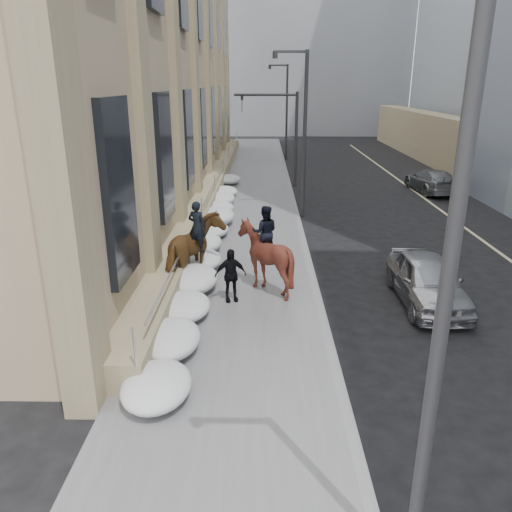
{
  "coord_description": "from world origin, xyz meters",
  "views": [
    {
      "loc": [
        0.86,
        -11.12,
        6.56
      ],
      "look_at": [
        0.66,
        2.79,
        1.7
      ],
      "focal_mm": 35.0,
      "sensor_mm": 36.0,
      "label": 1
    }
  ],
  "objects": [
    {
      "name": "ground",
      "position": [
        0.0,
        0.0,
        0.0
      ],
      "size": [
        140.0,
        140.0,
        0.0
      ],
      "primitive_type": "plane",
      "color": "black",
      "rests_on": "ground"
    },
    {
      "name": "car_silver",
      "position": [
        5.97,
        3.3,
        0.76
      ],
      "size": [
        1.81,
        4.47,
        1.52
      ],
      "primitive_type": "imported",
      "rotation": [
        0.0,
        0.0,
        -0.0
      ],
      "color": "#A0A1A7",
      "rests_on": "ground"
    },
    {
      "name": "bg_building_far",
      "position": [
        -6.0,
        72.0,
        10.0
      ],
      "size": [
        24.0,
        12.0,
        20.0
      ],
      "primitive_type": "cube",
      "color": "gray",
      "rests_on": "ground"
    },
    {
      "name": "lane_line",
      "position": [
        10.5,
        10.0,
        0.01
      ],
      "size": [
        0.15,
        70.0,
        0.01
      ],
      "primitive_type": "cube",
      "color": "#BFB78C",
      "rests_on": "ground"
    },
    {
      "name": "limestone_building",
      "position": [
        -5.26,
        19.96,
        8.9
      ],
      "size": [
        6.1,
        44.0,
        18.0
      ],
      "color": "#9E8368",
      "rests_on": "ground"
    },
    {
      "name": "bg_building_mid",
      "position": [
        4.0,
        60.0,
        14.0
      ],
      "size": [
        30.0,
        12.0,
        28.0
      ],
      "primitive_type": "cube",
      "color": "slate",
      "rests_on": "ground"
    },
    {
      "name": "curb",
      "position": [
        2.62,
        10.0,
        0.06
      ],
      "size": [
        0.24,
        80.0,
        0.12
      ],
      "primitive_type": "cube",
      "color": "slate",
      "rests_on": "ground"
    },
    {
      "name": "mounted_horse_left",
      "position": [
        -1.41,
        4.59,
        1.3
      ],
      "size": [
        2.08,
        2.93,
        2.79
      ],
      "rotation": [
        0.0,
        0.0,
        2.79
      ],
      "color": "#513418",
      "rests_on": "sidewalk"
    },
    {
      "name": "sidewalk",
      "position": [
        0.0,
        10.0,
        0.06
      ],
      "size": [
        5.0,
        80.0,
        0.12
      ],
      "primitive_type": "cube",
      "color": "#5A5A5C",
      "rests_on": "ground"
    },
    {
      "name": "streetlight_mid",
      "position": [
        2.74,
        14.0,
        4.58
      ],
      "size": [
        1.71,
        0.24,
        8.0
      ],
      "color": "#2D2D30",
      "rests_on": "ground"
    },
    {
      "name": "mounted_horse_right",
      "position": [
        0.93,
        4.04,
        1.32
      ],
      "size": [
        1.82,
        2.04,
        2.77
      ],
      "rotation": [
        0.0,
        0.0,
        3.15
      ],
      "color": "#411A12",
      "rests_on": "sidewalk"
    },
    {
      "name": "car_grey",
      "position": [
        11.42,
        20.02,
        0.72
      ],
      "size": [
        2.42,
        5.13,
        1.45
      ],
      "primitive_type": "imported",
      "rotation": [
        0.0,
        0.0,
        3.22
      ],
      "color": "slate",
      "rests_on": "ground"
    },
    {
      "name": "snow_bank",
      "position": [
        -1.42,
        8.11,
        0.47
      ],
      "size": [
        1.7,
        18.1,
        0.76
      ],
      "color": "silver",
      "rests_on": "sidewalk"
    },
    {
      "name": "pedestrian",
      "position": [
        -0.12,
        3.11,
        0.96
      ],
      "size": [
        1.06,
        0.66,
        1.68
      ],
      "primitive_type": "imported",
      "rotation": [
        0.0,
        0.0,
        0.27
      ],
      "color": "black",
      "rests_on": "sidewalk"
    },
    {
      "name": "traffic_signal",
      "position": [
        2.07,
        22.0,
        4.0
      ],
      "size": [
        4.1,
        0.22,
        6.0
      ],
      "color": "#2D2D30",
      "rests_on": "ground"
    },
    {
      "name": "streetlight_near",
      "position": [
        2.74,
        -6.0,
        4.58
      ],
      "size": [
        1.71,
        0.24,
        8.0
      ],
      "color": "#2D2D30",
      "rests_on": "ground"
    },
    {
      "name": "streetlight_far",
      "position": [
        2.74,
        34.0,
        4.58
      ],
      "size": [
        1.71,
        0.24,
        8.0
      ],
      "color": "#2D2D30",
      "rests_on": "ground"
    }
  ]
}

